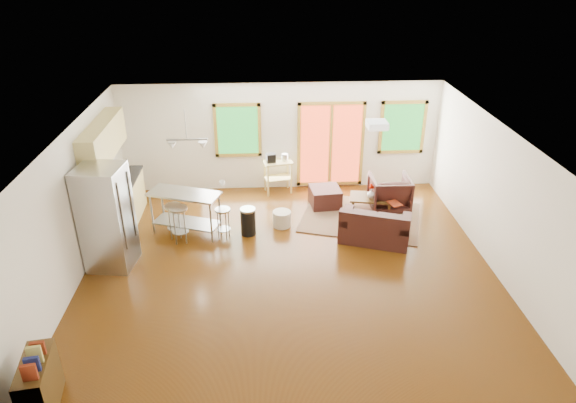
{
  "coord_description": "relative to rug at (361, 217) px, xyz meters",
  "views": [
    {
      "loc": [
        -0.47,
        -8.02,
        5.4
      ],
      "look_at": [
        0.0,
        0.3,
        1.2
      ],
      "focal_mm": 32.0,
      "sensor_mm": 36.0,
      "label": 1
    }
  ],
  "objects": [
    {
      "name": "french_doors",
      "position": [
        -0.49,
        1.67,
        1.09
      ],
      "size": [
        1.6,
        0.05,
        2.1
      ],
      "color": "#AC3117",
      "rests_on": "back_wall"
    },
    {
      "name": "rug",
      "position": [
        0.0,
        0.0,
        0.0
      ],
      "size": [
        2.95,
        2.57,
        0.02
      ],
      "primitive_type": "cube",
      "rotation": [
        0.0,
        0.0,
        -0.3
      ],
      "color": "#506340",
      "rests_on": "floor"
    },
    {
      "name": "cup",
      "position": [
        -2.97,
        -0.19,
        1.0
      ],
      "size": [
        0.14,
        0.13,
        0.12
      ],
      "primitive_type": "imported",
      "rotation": [
        0.0,
        0.0,
        0.26
      ],
      "color": "white",
      "rests_on": "island"
    },
    {
      "name": "coffee_table",
      "position": [
        0.27,
        0.27,
        0.31
      ],
      "size": [
        1.02,
        0.73,
        0.37
      ],
      "rotation": [
        0.0,
        0.0,
        -0.19
      ],
      "color": "#38260E",
      "rests_on": "floor"
    },
    {
      "name": "back_wall",
      "position": [
        -1.69,
        1.72,
        1.29
      ],
      "size": [
        7.5,
        0.02,
        2.6
      ],
      "primitive_type": "cube",
      "color": "silver",
      "rests_on": "ground"
    },
    {
      "name": "window_right",
      "position": [
        1.21,
        1.67,
        1.49
      ],
      "size": [
        1.1,
        0.05,
        1.3
      ],
      "color": "#16531C",
      "rests_on": "back_wall"
    },
    {
      "name": "armchair",
      "position": [
        0.7,
        0.41,
        0.43
      ],
      "size": [
        0.86,
        0.81,
        0.88
      ],
      "primitive_type": "imported",
      "rotation": [
        0.0,
        0.0,
        3.14
      ],
      "color": "black",
      "rests_on": "floor"
    },
    {
      "name": "book",
      "position": [
        0.57,
        -0.2,
        0.54
      ],
      "size": [
        0.23,
        0.11,
        0.31
      ],
      "primitive_type": "imported",
      "rotation": [
        0.0,
        0.0,
        0.35
      ],
      "color": "maroon",
      "rests_on": "coffee_table"
    },
    {
      "name": "front_wall",
      "position": [
        -1.69,
        -5.3,
        1.29
      ],
      "size": [
        7.5,
        0.02,
        2.6
      ],
      "primitive_type": "cube",
      "color": "silver",
      "rests_on": "ground"
    },
    {
      "name": "pouf",
      "position": [
        -1.75,
        -0.26,
        0.16
      ],
      "size": [
        0.39,
        0.39,
        0.34
      ],
      "primitive_type": "cylinder",
      "rotation": [
        0.0,
        0.0,
        -0.02
      ],
      "color": "beige",
      "rests_on": "floor"
    },
    {
      "name": "floor",
      "position": [
        -1.69,
        -1.79,
        -0.02
      ],
      "size": [
        7.5,
        7.0,
        0.02
      ],
      "primitive_type": "cube",
      "color": "#381D06",
      "rests_on": "ground"
    },
    {
      "name": "trash_can",
      "position": [
        -2.46,
        -0.55,
        0.28
      ],
      "size": [
        0.4,
        0.4,
        0.59
      ],
      "rotation": [
        0.0,
        0.0,
        -0.29
      ],
      "color": "black",
      "rests_on": "floor"
    },
    {
      "name": "ottoman",
      "position": [
        -0.72,
        0.63,
        0.21
      ],
      "size": [
        0.73,
        0.73,
        0.44
      ],
      "primitive_type": "cube",
      "rotation": [
        0.0,
        0.0,
        0.1
      ],
      "color": "black",
      "rests_on": "floor"
    },
    {
      "name": "loveseat",
      "position": [
        0.09,
        -0.96,
        0.28
      ],
      "size": [
        1.56,
        1.19,
        0.73
      ],
      "rotation": [
        0.0,
        0.0,
        -0.34
      ],
      "color": "black",
      "rests_on": "floor"
    },
    {
      "name": "pendant_light",
      "position": [
        -3.59,
        -0.29,
        1.89
      ],
      "size": [
        0.8,
        0.18,
        0.79
      ],
      "color": "gray",
      "rests_on": "ceiling"
    },
    {
      "name": "bar_stool_a",
      "position": [
        -3.95,
        -0.59,
        0.53
      ],
      "size": [
        0.41,
        0.41,
        0.72
      ],
      "rotation": [
        0.0,
        0.0,
        0.22
      ],
      "color": "#B7BABC",
      "rests_on": "floor"
    },
    {
      "name": "kitchen_cart",
      "position": [
        -1.78,
        1.42,
        0.68
      ],
      "size": [
        0.73,
        0.54,
        1.01
      ],
      "rotation": [
        0.0,
        0.0,
        0.2
      ],
      "color": "tan",
      "rests_on": "floor"
    },
    {
      "name": "refrigerator",
      "position": [
        -4.96,
        -1.53,
        0.97
      ],
      "size": [
        0.89,
        0.86,
        1.97
      ],
      "rotation": [
        0.0,
        0.0,
        -0.13
      ],
      "color": "#B7BABC",
      "rests_on": "floor"
    },
    {
      "name": "ceiling_flush",
      "position": [
        -0.09,
        -1.19,
        2.52
      ],
      "size": [
        0.35,
        0.35,
        0.12
      ],
      "primitive_type": "cube",
      "color": "white",
      "rests_on": "ceiling"
    },
    {
      "name": "right_wall",
      "position": [
        2.07,
        -1.79,
        1.29
      ],
      "size": [
        0.02,
        7.0,
        2.6
      ],
      "primitive_type": "cube",
      "color": "silver",
      "rests_on": "ground"
    },
    {
      "name": "left_wall",
      "position": [
        -5.45,
        -1.79,
        1.29
      ],
      "size": [
        0.02,
        7.0,
        2.6
      ],
      "primitive_type": "cube",
      "color": "silver",
      "rests_on": "ground"
    },
    {
      "name": "window_left",
      "position": [
        -2.69,
        1.67,
        1.49
      ],
      "size": [
        1.1,
        0.05,
        1.3
      ],
      "color": "#16531C",
      "rests_on": "back_wall"
    },
    {
      "name": "ceiling",
      "position": [
        -1.69,
        -1.79,
        2.6
      ],
      "size": [
        7.5,
        7.0,
        0.02
      ],
      "primitive_type": "cube",
      "color": "white",
      "rests_on": "ground"
    },
    {
      "name": "bar_stool_c",
      "position": [
        -2.95,
        -0.68,
        0.48
      ],
      "size": [
        0.38,
        0.38,
        0.66
      ],
      "rotation": [
        0.0,
        0.0,
        -0.26
      ],
      "color": "#B7BABC",
      "rests_on": "floor"
    },
    {
      "name": "island",
      "position": [
        -3.73,
        -0.43,
        0.62
      ],
      "size": [
        1.56,
        1.03,
        0.92
      ],
      "rotation": [
        0.0,
        0.0,
        -0.34
      ],
      "color": "#B7BABC",
      "rests_on": "floor"
    },
    {
      "name": "bar_stool_b",
      "position": [
        -3.81,
        -0.78,
        0.56
      ],
      "size": [
        0.42,
        0.42,
        0.77
      ],
      "rotation": [
        0.0,
        0.0,
        0.16
      ],
      "color": "#B7BABC",
      "rests_on": "floor"
    },
    {
      "name": "bookshelf",
      "position": [
        -5.04,
        -4.89,
        0.39
      ],
      "size": [
        0.46,
        0.91,
        1.02
      ],
      "rotation": [
        0.0,
        0.0,
        0.15
      ],
      "color": "#38260E",
      "rests_on": "floor"
    },
    {
      "name": "vase",
      "position": [
        0.23,
        0.2,
        0.5
      ],
      "size": [
        0.2,
        0.21,
        0.31
      ],
      "rotation": [
        0.0,
        0.0,
        0.1
      ],
      "color": "silver",
      "rests_on": "coffee_table"
    },
    {
      "name": "cabinets",
      "position": [
        -5.17,
        -0.09,
        0.92
      ],
      "size": [
        0.64,
        2.24,
        2.3
      ],
      "color": "tan",
      "rests_on": "floor"
    }
  ]
}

